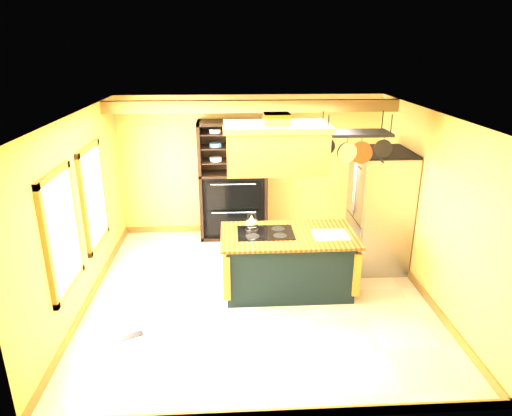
{
  "coord_description": "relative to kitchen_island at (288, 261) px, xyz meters",
  "views": [
    {
      "loc": [
        -0.37,
        -6.09,
        3.6
      ],
      "look_at": [
        -0.01,
        0.3,
        1.27
      ],
      "focal_mm": 32.0,
      "sensor_mm": 36.0,
      "label": 1
    }
  ],
  "objects": [
    {
      "name": "window_near",
      "position": [
        -2.92,
        -0.91,
        0.93
      ],
      "size": [
        0.06,
        1.06,
        1.56
      ],
      "color": "olive",
      "rests_on": "wall_left"
    },
    {
      "name": "kitchen_island",
      "position": [
        0.0,
        0.0,
        0.0
      ],
      "size": [
        2.02,
        1.13,
        1.11
      ],
      "rotation": [
        0.0,
        0.0,
        0.0
      ],
      "color": "black",
      "rests_on": "floor"
    },
    {
      "name": "ceiling",
      "position": [
        -0.46,
        -0.11,
        2.23
      ],
      "size": [
        5.0,
        5.0,
        0.0
      ],
      "primitive_type": "plane",
      "rotation": [
        3.14,
        0.0,
        0.0
      ],
      "color": "white",
      "rests_on": "wall_back"
    },
    {
      "name": "ceiling_beam",
      "position": [
        -0.46,
        1.59,
        2.12
      ],
      "size": [
        5.0,
        0.15,
        0.2
      ],
      "primitive_type": "cube",
      "color": "olive",
      "rests_on": "ceiling"
    },
    {
      "name": "pot_rack",
      "position": [
        0.91,
        0.0,
        1.86
      ],
      "size": [
        1.0,
        0.47,
        0.74
      ],
      "color": "black",
      "rests_on": "ceiling"
    },
    {
      "name": "wall_left",
      "position": [
        -2.96,
        -0.11,
        0.88
      ],
      "size": [
        0.02,
        5.0,
        2.7
      ],
      "primitive_type": "cube",
      "color": "#DDAB51",
      "rests_on": "floor"
    },
    {
      "name": "wall_back",
      "position": [
        -0.46,
        2.39,
        0.88
      ],
      "size": [
        5.0,
        0.02,
        2.7
      ],
      "primitive_type": "cube",
      "color": "#DDAB51",
      "rests_on": "floor"
    },
    {
      "name": "floor_register",
      "position": [
        -2.16,
        -1.1,
        -0.46
      ],
      "size": [
        0.3,
        0.23,
        0.01
      ],
      "primitive_type": "cube",
      "rotation": [
        0.0,
        0.0,
        0.43
      ],
      "color": "black",
      "rests_on": "floor"
    },
    {
      "name": "refrigerator",
      "position": [
        1.6,
        0.76,
        0.48
      ],
      "size": [
        0.84,
        1.0,
        1.95
      ],
      "color": "#95989D",
      "rests_on": "floor"
    },
    {
      "name": "wall_right",
      "position": [
        2.04,
        -0.11,
        0.88
      ],
      "size": [
        0.02,
        5.0,
        2.7
      ],
      "primitive_type": "cube",
      "color": "#DDAB51",
      "rests_on": "floor"
    },
    {
      "name": "wall_front",
      "position": [
        -0.46,
        -2.61,
        0.88
      ],
      "size": [
        5.0,
        0.02,
        2.7
      ],
      "primitive_type": "cube",
      "color": "#DDAB51",
      "rests_on": "floor"
    },
    {
      "name": "window_far",
      "position": [
        -2.92,
        0.49,
        0.93
      ],
      "size": [
        0.06,
        1.06,
        1.56
      ],
      "color": "olive",
      "rests_on": "wall_left"
    },
    {
      "name": "floor",
      "position": [
        -0.46,
        -0.11,
        -0.47
      ],
      "size": [
        5.0,
        5.0,
        0.0
      ],
      "primitive_type": "plane",
      "color": "beige",
      "rests_on": "ground"
    },
    {
      "name": "range_hood",
      "position": [
        -0.2,
        -0.0,
        1.78
      ],
      "size": [
        1.46,
        0.82,
        0.8
      ],
      "color": "#AB782A",
      "rests_on": "ceiling"
    },
    {
      "name": "hutch",
      "position": [
        -0.8,
        2.15,
        0.41
      ],
      "size": [
        1.28,
        0.58,
        2.26
      ],
      "color": "black",
      "rests_on": "floor"
    }
  ]
}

